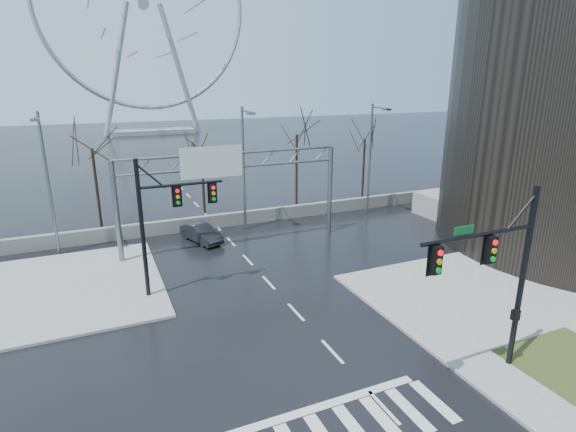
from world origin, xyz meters
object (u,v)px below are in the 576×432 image
sign_gantry (228,179)px  ferris_wheel (144,13)px  signal_mast_far (162,214)px  car (201,233)px  signal_mast_near (501,268)px

sign_gantry → ferris_wheel: ferris_wheel is taller
signal_mast_far → ferris_wheel: (10.87, 86.04, 21.30)m
car → sign_gantry: bearing=-69.4°
ferris_wheel → sign_gantry: bearing=-93.8°
ferris_wheel → car: ferris_wheel is taller
signal_mast_near → car: bearing=108.9°
sign_gantry → car: (-1.67, 2.04, -4.50)m
sign_gantry → ferris_wheel: bearing=86.2°
ferris_wheel → car: (-7.04, -78.00, -25.45)m
sign_gantry → car: bearing=129.2°
signal_mast_far → signal_mast_near: bearing=-49.7°
car → ferris_wheel: bearing=66.2°
signal_mast_near → signal_mast_far: size_ratio=1.00×
signal_mast_far → car: size_ratio=1.93×
signal_mast_near → ferris_wheel: 101.29m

